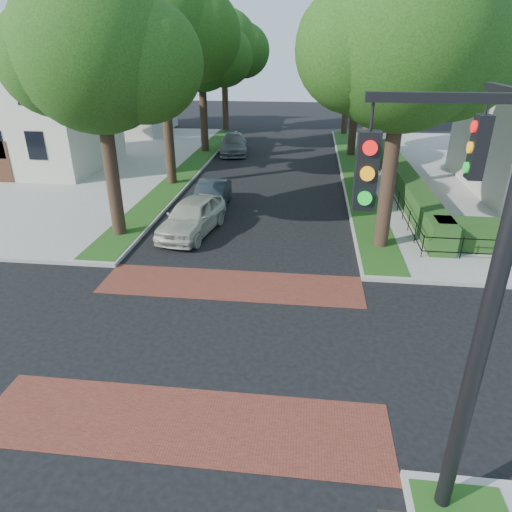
% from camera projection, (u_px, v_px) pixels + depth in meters
% --- Properties ---
extents(ground, '(120.00, 120.00, 0.00)m').
position_uv_depth(ground, '(212.00, 339.00, 12.84)').
color(ground, black).
rests_on(ground, ground).
extents(crosswalk_far, '(9.00, 2.20, 0.01)m').
position_uv_depth(crosswalk_far, '(231.00, 285.00, 15.72)').
color(crosswalk_far, maroon).
rests_on(crosswalk_far, ground).
extents(crosswalk_near, '(9.00, 2.20, 0.01)m').
position_uv_depth(crosswalk_near, '(183.00, 423.00, 9.95)').
color(crosswalk_near, maroon).
rests_on(crosswalk_near, ground).
extents(grass_strip_ne, '(1.60, 29.80, 0.02)m').
position_uv_depth(grass_strip_ne, '(354.00, 171.00, 29.42)').
color(grass_strip_ne, '#1A4E16').
rests_on(grass_strip_ne, sidewalk_ne).
extents(grass_strip_nw, '(1.60, 29.80, 0.02)m').
position_uv_depth(grass_strip_nw, '(191.00, 166.00, 30.56)').
color(grass_strip_nw, '#1A4E16').
rests_on(grass_strip_nw, sidewalk_nw).
extents(tree_right_near, '(7.75, 6.67, 10.66)m').
position_uv_depth(tree_right_near, '(407.00, 42.00, 15.57)').
color(tree_right_near, black).
rests_on(tree_right_near, sidewalk_ne).
extents(tree_right_mid, '(8.25, 7.09, 11.22)m').
position_uv_depth(tree_right_mid, '(379.00, 35.00, 22.64)').
color(tree_right_mid, black).
rests_on(tree_right_mid, sidewalk_ne).
extents(tree_right_far, '(7.25, 6.23, 9.74)m').
position_uv_depth(tree_right_far, '(360.00, 55.00, 31.18)').
color(tree_right_far, black).
rests_on(tree_right_far, sidewalk_ne).
extents(tree_right_back, '(7.50, 6.45, 10.20)m').
position_uv_depth(tree_right_back, '(351.00, 49.00, 39.15)').
color(tree_right_back, black).
rests_on(tree_right_back, sidewalk_ne).
extents(tree_left_near, '(7.50, 6.45, 10.20)m').
position_uv_depth(tree_left_near, '(101.00, 53.00, 16.88)').
color(tree_left_near, black).
rests_on(tree_left_near, sidewalk_nw).
extents(tree_left_mid, '(8.00, 6.88, 11.48)m').
position_uv_depth(tree_left_mid, '(163.00, 28.00, 23.65)').
color(tree_left_mid, black).
rests_on(tree_left_mid, sidewalk_nw).
extents(tree_left_far, '(7.00, 6.02, 9.86)m').
position_uv_depth(tree_left_far, '(203.00, 52.00, 32.25)').
color(tree_left_far, black).
rests_on(tree_left_far, sidewalk_nw).
extents(tree_left_back, '(7.75, 6.66, 10.44)m').
position_uv_depth(tree_left_back, '(225.00, 47.00, 40.26)').
color(tree_left_back, black).
rests_on(tree_left_back, sidewalk_nw).
extents(hedge_main_road, '(1.00, 18.00, 1.20)m').
position_uv_depth(hedge_main_road, '(403.00, 180.00, 25.23)').
color(hedge_main_road, '#1C4016').
rests_on(hedge_main_road, sidewalk_ne).
extents(fence_main_road, '(0.06, 18.00, 0.90)m').
position_uv_depth(fence_main_road, '(388.00, 182.00, 25.38)').
color(fence_main_road, black).
rests_on(fence_main_road, sidewalk_ne).
extents(house_left_near, '(10.00, 9.00, 10.14)m').
position_uv_depth(house_left_near, '(25.00, 89.00, 28.59)').
color(house_left_near, beige).
rests_on(house_left_near, sidewalk_nw).
extents(house_left_far, '(10.00, 9.00, 10.14)m').
position_uv_depth(house_left_far, '(114.00, 76.00, 41.21)').
color(house_left_far, '#B9B3A6').
rests_on(house_left_far, sidewalk_nw).
extents(traffic_signal, '(2.17, 2.00, 8.00)m').
position_uv_depth(traffic_signal, '(478.00, 266.00, 6.37)').
color(traffic_signal, black).
rests_on(traffic_signal, sidewalk_se).
extents(parked_car_front, '(2.57, 4.82, 1.56)m').
position_uv_depth(parked_car_front, '(192.00, 216.00, 19.74)').
color(parked_car_front, beige).
rests_on(parked_car_front, ground).
extents(parked_car_middle, '(1.52, 4.15, 1.36)m').
position_uv_depth(parked_car_middle, '(212.00, 196.00, 22.78)').
color(parked_car_middle, '#1C242B').
rests_on(parked_car_middle, ground).
extents(parked_car_rear, '(2.69, 5.17, 1.43)m').
position_uv_depth(parked_car_rear, '(234.00, 144.00, 34.63)').
color(parked_car_rear, slate).
rests_on(parked_car_rear, ground).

